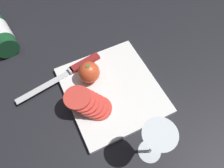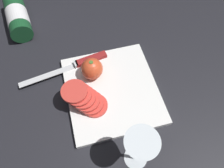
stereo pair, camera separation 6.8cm
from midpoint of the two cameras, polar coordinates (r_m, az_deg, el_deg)
ground_plane at (r=0.76m, az=-1.33°, el=3.44°), size 3.00×3.00×0.00m
cutting_board at (r=0.71m, az=2.72°, el=-1.78°), size 0.31×0.29×0.02m
wine_bottle at (r=0.94m, az=-21.69°, el=16.27°), size 0.33×0.11×0.08m
wine_glass at (r=0.55m, az=10.97°, el=-16.34°), size 0.08×0.08×0.16m
whole_tomato at (r=0.70m, az=-2.52°, el=3.79°), size 0.07×0.07×0.07m
knife at (r=0.76m, az=-5.05°, el=5.53°), size 0.07×0.31×0.01m
tomato_slice_stack_near at (r=0.66m, az=-4.19°, el=-4.08°), size 0.12×0.13×0.06m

